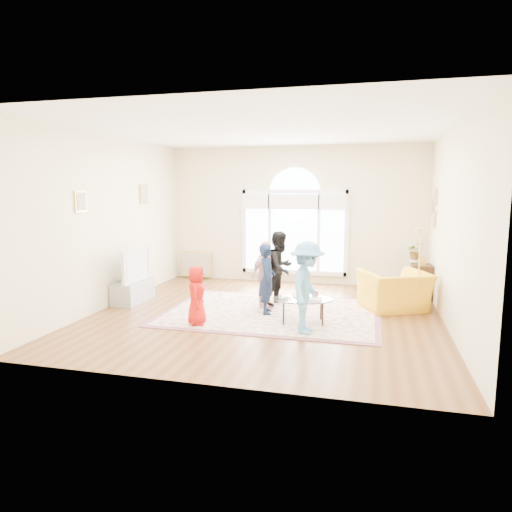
% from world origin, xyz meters
% --- Properties ---
extents(ground, '(6.00, 6.00, 0.00)m').
position_xyz_m(ground, '(0.00, 0.00, 0.00)').
color(ground, '#5C3418').
rests_on(ground, ground).
extents(room_shell, '(6.00, 6.00, 6.00)m').
position_xyz_m(room_shell, '(0.01, 2.83, 1.57)').
color(room_shell, beige).
rests_on(room_shell, ground).
extents(area_rug, '(3.60, 2.60, 0.02)m').
position_xyz_m(area_rug, '(0.08, 0.18, 0.01)').
color(area_rug, beige).
rests_on(area_rug, ground).
extents(rug_border, '(3.80, 2.80, 0.01)m').
position_xyz_m(rug_border, '(0.08, 0.18, 0.01)').
color(rug_border, '#804B55').
rests_on(rug_border, ground).
extents(tv_console, '(0.45, 1.00, 0.42)m').
position_xyz_m(tv_console, '(-2.75, 0.30, 0.21)').
color(tv_console, '#93979B').
rests_on(tv_console, ground).
extents(television, '(0.17, 1.09, 0.63)m').
position_xyz_m(television, '(-2.74, 0.30, 0.73)').
color(television, black).
rests_on(television, tv_console).
extents(coffee_table, '(1.09, 0.80, 0.54)m').
position_xyz_m(coffee_table, '(0.72, -0.34, 0.40)').
color(coffee_table, silver).
rests_on(coffee_table, ground).
extents(armchair, '(1.41, 1.35, 0.72)m').
position_xyz_m(armchair, '(2.23, 0.91, 0.36)').
color(armchair, yellow).
rests_on(armchair, ground).
extents(side_cabinet, '(0.40, 0.50, 0.70)m').
position_xyz_m(side_cabinet, '(2.78, 1.98, 0.35)').
color(side_cabinet, black).
rests_on(side_cabinet, ground).
extents(floor_lamp, '(0.30, 0.30, 1.51)m').
position_xyz_m(floor_lamp, '(2.63, 0.97, 1.28)').
color(floor_lamp, black).
rests_on(floor_lamp, ground).
extents(plant_pedestal, '(0.20, 0.20, 0.70)m').
position_xyz_m(plant_pedestal, '(2.70, 2.66, 0.35)').
color(plant_pedestal, white).
rests_on(plant_pedestal, ground).
extents(potted_plant, '(0.41, 0.38, 0.37)m').
position_xyz_m(potted_plant, '(2.70, 2.66, 0.89)').
color(potted_plant, '#33722D').
rests_on(potted_plant, plant_pedestal).
extents(leaning_picture, '(0.80, 0.14, 0.62)m').
position_xyz_m(leaning_picture, '(-2.45, 2.90, 0.00)').
color(leaning_picture, tan).
rests_on(leaning_picture, ground).
extents(child_red, '(0.40, 0.53, 0.96)m').
position_xyz_m(child_red, '(-0.94, -0.87, 0.50)').
color(child_red, red).
rests_on(child_red, area_rug).
extents(child_navy, '(0.39, 0.51, 1.24)m').
position_xyz_m(child_navy, '(0.02, 0.07, 0.64)').
color(child_navy, '#121E39').
rests_on(child_navy, area_rug).
extents(child_black, '(0.76, 0.84, 1.40)m').
position_xyz_m(child_black, '(0.12, 0.75, 0.72)').
color(child_black, black).
rests_on(child_black, area_rug).
extents(child_pink, '(0.56, 0.79, 1.24)m').
position_xyz_m(child_pink, '(-0.13, 0.49, 0.64)').
color(child_pink, '#EAA8B0').
rests_on(child_pink, area_rug).
extents(child_blue, '(0.58, 0.94, 1.41)m').
position_xyz_m(child_blue, '(0.85, -0.87, 0.73)').
color(child_blue, '#61ACE6').
rests_on(child_blue, area_rug).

